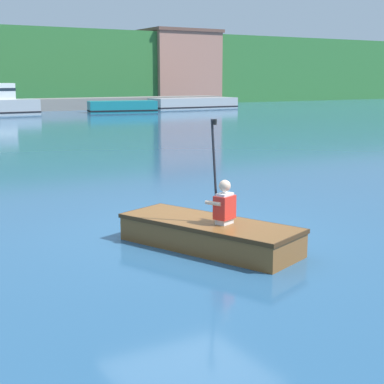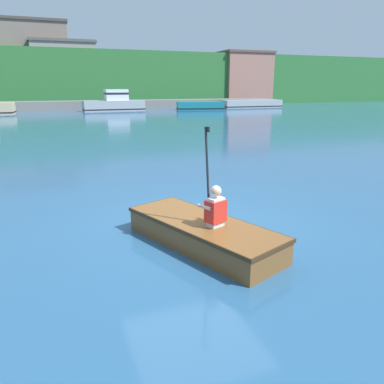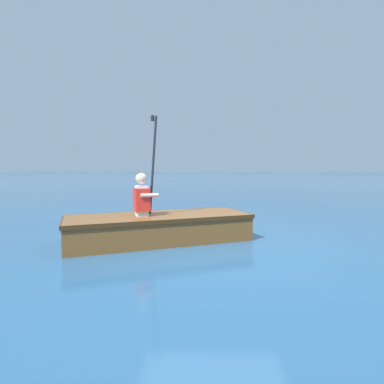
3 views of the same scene
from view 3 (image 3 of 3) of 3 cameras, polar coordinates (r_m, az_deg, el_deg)
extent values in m
plane|color=#28567F|center=(4.50, 4.44, -9.88)|extent=(300.00, 300.00, 0.00)
cube|color=brown|center=(4.66, -6.20, -6.81)|extent=(1.88, 2.88, 0.41)
cube|color=#432A13|center=(4.63, -6.22, -4.68)|extent=(1.93, 2.93, 0.06)
cube|color=#432A13|center=(4.63, -6.22, -4.81)|extent=(1.58, 2.46, 0.02)
cone|color=brown|center=(5.13, 8.19, -5.58)|extent=(0.43, 0.43, 0.37)
cube|color=brown|center=(4.59, -8.70, -5.04)|extent=(0.90, 0.48, 0.03)
cube|color=silver|center=(4.54, -9.58, -1.64)|extent=(0.28, 0.24, 0.45)
cube|color=red|center=(4.54, -9.59, -1.39)|extent=(0.35, 0.30, 0.34)
sphere|color=beige|center=(4.52, -9.64, 2.53)|extent=(0.17, 0.17, 0.17)
cylinder|color=beige|center=(4.40, -8.08, -0.63)|extent=(0.15, 0.26, 0.06)
cylinder|color=beige|center=(4.69, -8.86, -0.33)|extent=(0.15, 0.26, 0.06)
cylinder|color=#232328|center=(4.55, -7.43, 5.09)|extent=(0.09, 0.15, 1.47)
cylinder|color=black|center=(4.62, -7.52, 13.77)|extent=(0.05, 0.05, 0.08)
camera|label=1|loc=(11.92, -39.77, 9.96)|focal=55.00mm
camera|label=2|loc=(8.89, -40.13, 12.23)|focal=35.00mm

